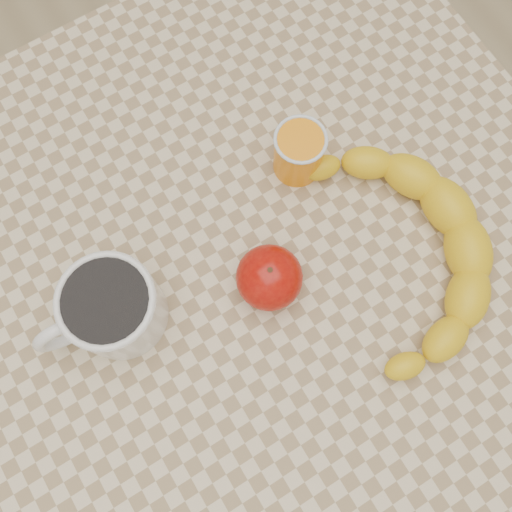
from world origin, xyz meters
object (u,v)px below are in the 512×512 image
table (256,278)px  apple (269,278)px  coffee_mug (111,308)px  orange_juice_glass (299,152)px  banana (406,253)px

table → apple: (-0.00, -0.03, 0.12)m
coffee_mug → orange_juice_glass: 0.27m
coffee_mug → apple: 0.17m
table → banana: 0.20m
orange_juice_glass → table: bearing=-144.0°
banana → table: bearing=171.2°
table → apple: 0.12m
coffee_mug → apple: bearing=-19.3°
table → apple: apple is taller
orange_juice_glass → banana: 0.17m
coffee_mug → banana: coffee_mug is taller
apple → orange_juice_glass: bearing=45.2°
table → coffee_mug: 0.21m
table → coffee_mug: size_ratio=5.57×
table → coffee_mug: (-0.16, 0.02, 0.13)m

